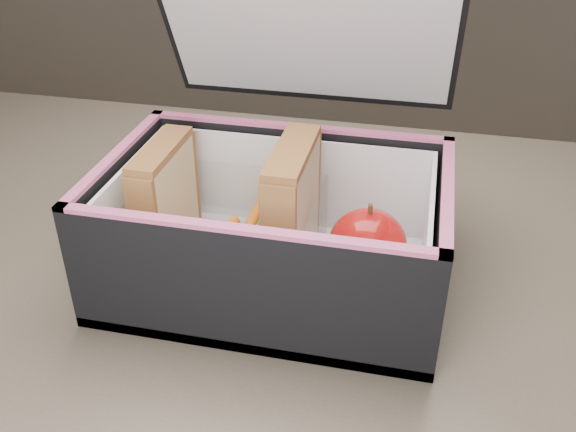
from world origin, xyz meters
TOP-DOWN VIEW (x-y plane):
  - kitchen_table at (0.00, 0.00)m, footprint 1.20×0.80m
  - lunch_bag at (0.01, 0.03)m, footprint 0.29×0.28m
  - plastic_tub at (-0.03, 0.03)m, footprint 0.16×0.12m
  - sandwich_left at (-0.09, 0.03)m, footprint 0.03×0.09m
  - sandwich_right at (0.03, 0.03)m, footprint 0.03×0.10m
  - carrot_sticks at (-0.03, 0.02)m, footprint 0.05×0.14m
  - paper_napkin at (0.10, 0.03)m, footprint 0.10×0.10m
  - red_apple at (0.09, 0.02)m, footprint 0.07×0.07m

SIDE VIEW (x-z plane):
  - kitchen_table at x=0.00m, z-range 0.28..1.03m
  - paper_napkin at x=0.10m, z-range 0.76..0.77m
  - carrot_sticks at x=-0.03m, z-range 0.77..0.80m
  - plastic_tub at x=-0.03m, z-range 0.76..0.83m
  - red_apple at x=0.09m, z-range 0.77..0.84m
  - lunch_bag at x=0.01m, z-range 0.67..0.95m
  - sandwich_left at x=-0.09m, z-range 0.77..0.87m
  - sandwich_right at x=0.03m, z-range 0.77..0.88m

